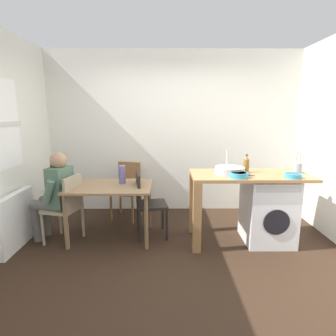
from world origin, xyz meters
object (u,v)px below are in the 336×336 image
at_px(chair_opposite, 146,201).
at_px(utensil_crock, 298,168).
at_px(mixing_bowl, 239,175).
at_px(dining_table, 110,192).
at_px(chair_spare_by_wall, 128,187).
at_px(chair_person_seat, 67,205).
at_px(seated_person, 55,192).
at_px(colander, 293,175).
at_px(bottle_tall_green, 246,164).
at_px(vase, 122,175).
at_px(washing_machine, 268,210).

bearing_deg(chair_opposite, utensil_crock, 77.61).
bearing_deg(chair_opposite, mixing_bowl, 63.53).
xyz_separation_m(dining_table, utensil_crock, (2.45, -0.06, 0.35)).
bearing_deg(chair_spare_by_wall, chair_person_seat, 67.73).
height_order(seated_person, utensil_crock, utensil_crock).
relative_size(seated_person, colander, 6.00).
relative_size(bottle_tall_green, mixing_bowl, 1.06).
bearing_deg(chair_spare_by_wall, chair_opposite, 130.53).
bearing_deg(vase, colander, -11.58).
height_order(chair_spare_by_wall, colander, colander).
bearing_deg(bottle_tall_green, vase, 175.47).
xyz_separation_m(chair_person_seat, washing_machine, (2.63, 0.00, -0.08)).
relative_size(chair_person_seat, bottle_tall_green, 3.77).
relative_size(chair_spare_by_wall, utensil_crock, 3.00).
relative_size(chair_spare_by_wall, vase, 3.66).
bearing_deg(vase, dining_table, -146.31).
distance_m(seated_person, utensil_crock, 3.17).
bearing_deg(colander, washing_machine, 130.74).
distance_m(chair_spare_by_wall, bottle_tall_green, 1.93).
height_order(seated_person, vase, seated_person).
distance_m(chair_spare_by_wall, washing_machine, 2.16).
xyz_separation_m(chair_opposite, chair_spare_by_wall, (-0.36, 0.73, 0.00)).
relative_size(dining_table, chair_spare_by_wall, 1.22).
height_order(bottle_tall_green, vase, bottle_tall_green).
bearing_deg(seated_person, utensil_crock, -75.29).
bearing_deg(washing_machine, chair_person_seat, -179.97).
height_order(dining_table, washing_machine, washing_machine).
bearing_deg(chair_opposite, bottle_tall_green, 77.63).
distance_m(chair_spare_by_wall, colander, 2.46).
bearing_deg(colander, chair_opposite, 168.27).
distance_m(washing_machine, colander, 0.59).
xyz_separation_m(chair_opposite, seated_person, (-1.18, -0.12, 0.16)).
bearing_deg(washing_machine, vase, 173.59).
distance_m(washing_machine, vase, 1.99).
bearing_deg(utensil_crock, chair_person_seat, -178.97).
bearing_deg(dining_table, seated_person, -173.65).
bearing_deg(vase, chair_person_seat, -162.61).
height_order(seated_person, bottle_tall_green, seated_person).
xyz_separation_m(chair_person_seat, mixing_bowl, (2.17, -0.20, 0.45)).
relative_size(chair_person_seat, seated_person, 0.75).
distance_m(chair_spare_by_wall, utensil_crock, 2.52).
bearing_deg(washing_machine, bottle_tall_green, 163.36).
height_order(washing_machine, mixing_bowl, mixing_bowl).
bearing_deg(dining_table, colander, -8.38).
bearing_deg(washing_machine, dining_table, 176.78).
relative_size(washing_machine, colander, 4.30).
distance_m(mixing_bowl, colander, 0.65).
relative_size(chair_person_seat, utensil_crock, 3.00).
xyz_separation_m(seated_person, utensil_crock, (3.15, 0.01, 0.32)).
xyz_separation_m(washing_machine, utensil_crock, (0.37, 0.05, 0.56)).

